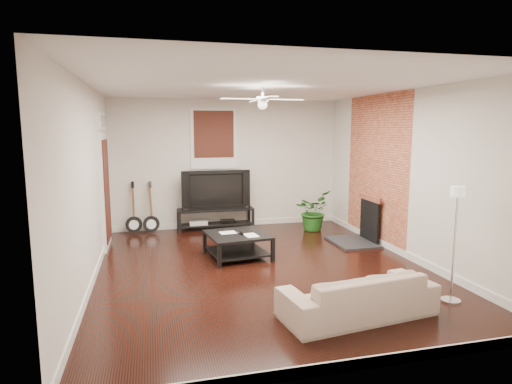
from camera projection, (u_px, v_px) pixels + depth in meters
The scene contains 14 objects.
room at pixel (262, 180), 6.51m from camera, with size 5.01×6.01×2.81m.
brick_accent at pixel (376, 170), 8.06m from camera, with size 0.02×2.20×2.80m, color #B35139.
fireplace at pixel (360, 219), 8.13m from camera, with size 0.80×1.10×0.92m, color black.
window_back at pixel (214, 139), 9.20m from camera, with size 1.00×0.06×1.30m, color #3B1A10.
door_left at pixel (105, 180), 7.77m from camera, with size 0.08×1.00×2.50m, color white.
tv_stand at pixel (216, 219), 9.27m from camera, with size 1.63×0.44×0.46m, color black.
tv at pixel (215, 189), 9.20m from camera, with size 1.46×0.19×0.84m, color black.
coffee_table at pixel (238, 245), 7.25m from camera, with size 0.97×0.97×0.41m, color black.
sofa at pixel (358, 294), 4.95m from camera, with size 1.82×0.71×0.53m, color tan.
floor_lamp at pixel (454, 245), 5.30m from camera, with size 0.24×0.24×1.48m, color white, non-canonical shape.
potted_plant at pixel (313, 211), 9.14m from camera, with size 0.77×0.67×0.85m, color #1F5B1A.
guitar_left at pixel (133, 208), 8.79m from camera, with size 0.34×0.24×1.10m, color black, non-canonical shape.
guitar_right at pixel (151, 208), 8.84m from camera, with size 0.34×0.24×1.10m, color black, non-canonical shape.
ceiling_fan at pixel (262, 99), 6.33m from camera, with size 1.24×1.24×0.32m, color white, non-canonical shape.
Camera 1 is at (-1.65, -6.25, 2.17)m, focal length 29.94 mm.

